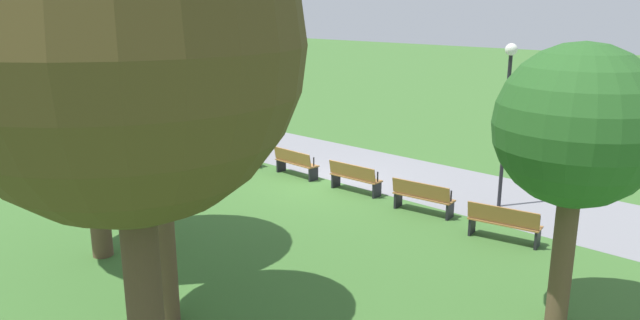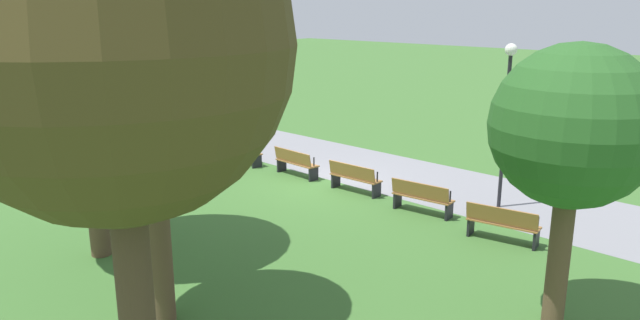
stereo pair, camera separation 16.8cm
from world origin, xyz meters
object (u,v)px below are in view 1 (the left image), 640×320
object	(u,v)px
bench_3	(355,177)
trash_bin	(176,135)
tree_0	(577,128)
tree_3	(81,36)
bench_1	(242,151)
person_seated	(247,146)
lamp_post	(507,97)
tree_1	(151,91)
bench_0	(192,142)
bench_2	(295,162)
bench_4	(422,197)
tree_2	(124,49)
bench_5	(504,223)

from	to	relation	value
bench_3	trash_bin	size ratio (longest dim) A/B	1.79
tree_0	tree_3	bearing A→B (deg)	-154.65
tree_0	trash_bin	distance (m)	16.80
bench_1	person_seated	bearing A→B (deg)	43.07
tree_0	lamp_post	bearing A→B (deg)	125.62
tree_1	lamp_post	size ratio (longest dim) A/B	1.28
tree_1	trash_bin	bearing A→B (deg)	145.77
trash_bin	bench_0	bearing A→B (deg)	-10.85
lamp_post	bench_1	bearing A→B (deg)	-167.40
bench_0	bench_2	size ratio (longest dim) A/B	1.02
bench_2	bench_4	size ratio (longest dim) A/B	0.99
bench_3	bench_1	bearing A→B (deg)	179.99
tree_1	tree_3	xyz separation A→B (m)	(-3.46, 0.58, 0.73)
bench_4	person_seated	bearing A→B (deg)	173.13
bench_2	trash_bin	size ratio (longest dim) A/B	1.79
person_seated	trash_bin	xyz separation A→B (m)	(-4.11, -0.18, -0.17)
bench_4	person_seated	size ratio (longest dim) A/B	1.41
bench_0	bench_4	size ratio (longest dim) A/B	1.01
person_seated	tree_0	distance (m)	12.87
person_seated	tree_2	bearing A→B (deg)	-38.95
person_seated	tree_2	world-z (taller)	tree_2
bench_3	bench_4	world-z (taller)	same
tree_1	tree_2	xyz separation A→B (m)	(2.59, -1.84, 0.87)
bench_5	lamp_post	world-z (taller)	lamp_post
bench_3	lamp_post	bearing A→B (deg)	23.57
bench_0	bench_2	distance (m)	4.97
bench_4	bench_5	size ratio (longest dim) A/B	0.99
bench_5	tree_2	world-z (taller)	tree_2
tree_0	trash_bin	world-z (taller)	tree_0
bench_4	tree_2	bearing A→B (deg)	-81.54
bench_0	bench_3	size ratio (longest dim) A/B	1.02
bench_1	bench_5	bearing A→B (deg)	3.93
bench_4	tree_2	size ratio (longest dim) A/B	0.25
tree_3	lamp_post	size ratio (longest dim) A/B	1.55
bench_4	tree_0	distance (m)	6.49
bench_3	lamp_post	world-z (taller)	lamp_post
bench_0	trash_bin	bearing A→B (deg)	178.96
bench_4	tree_2	world-z (taller)	tree_2
bench_4	tree_3	world-z (taller)	tree_3
bench_2	bench_3	size ratio (longest dim) A/B	1.00
bench_2	bench_5	world-z (taller)	same
bench_0	trash_bin	distance (m)	1.51
lamp_post	trash_bin	bearing A→B (deg)	-171.03
person_seated	lamp_post	size ratio (longest dim) A/B	0.27
tree_1	tree_3	size ratio (longest dim) A/B	0.82
bench_2	lamp_post	distance (m)	6.93
bench_3	tree_3	bearing A→B (deg)	-100.81
bench_0	bench_3	distance (m)	7.45
tree_2	lamp_post	distance (m)	11.70
bench_1	tree_1	bearing A→B (deg)	-40.68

